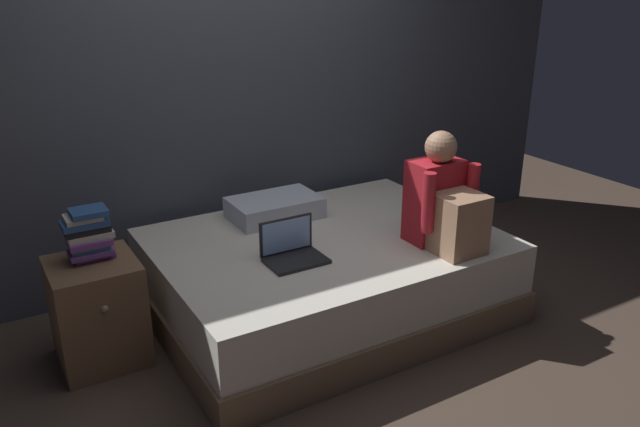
% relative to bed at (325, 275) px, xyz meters
% --- Properties ---
extents(ground_plane, '(8.00, 8.00, 0.00)m').
position_rel_bed_xyz_m(ground_plane, '(-0.20, -0.30, -0.24)').
color(ground_plane, '#47382D').
extents(wall_back, '(5.60, 0.10, 2.70)m').
position_rel_bed_xyz_m(wall_back, '(-0.20, 0.90, 1.11)').
color(wall_back, '#424751').
rests_on(wall_back, ground_plane).
extents(bed, '(2.00, 1.50, 0.49)m').
position_rel_bed_xyz_m(bed, '(0.00, 0.00, 0.00)').
color(bed, '#7A6047').
rests_on(bed, ground_plane).
extents(nightstand, '(0.44, 0.46, 0.57)m').
position_rel_bed_xyz_m(nightstand, '(-1.30, 0.17, 0.04)').
color(nightstand, brown).
rests_on(nightstand, ground_plane).
extents(person_sitting, '(0.39, 0.44, 0.66)m').
position_rel_bed_xyz_m(person_sitting, '(0.53, -0.42, 0.50)').
color(person_sitting, '#B21E28').
rests_on(person_sitting, bed).
extents(laptop, '(0.32, 0.23, 0.22)m').
position_rel_bed_xyz_m(laptop, '(-0.31, -0.17, 0.30)').
color(laptop, black).
rests_on(laptop, bed).
extents(pillow, '(0.56, 0.36, 0.13)m').
position_rel_bed_xyz_m(pillow, '(-0.11, 0.45, 0.31)').
color(pillow, silver).
rests_on(pillow, bed).
extents(book_stack, '(0.24, 0.16, 0.27)m').
position_rel_bed_xyz_m(book_stack, '(-1.28, 0.23, 0.47)').
color(book_stack, '#703D84').
rests_on(book_stack, nightstand).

